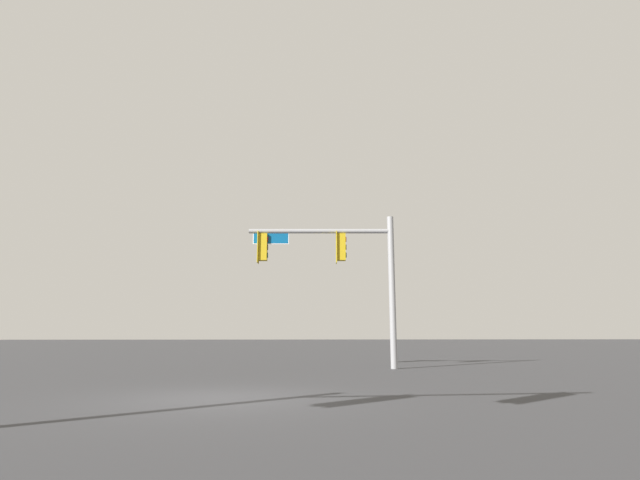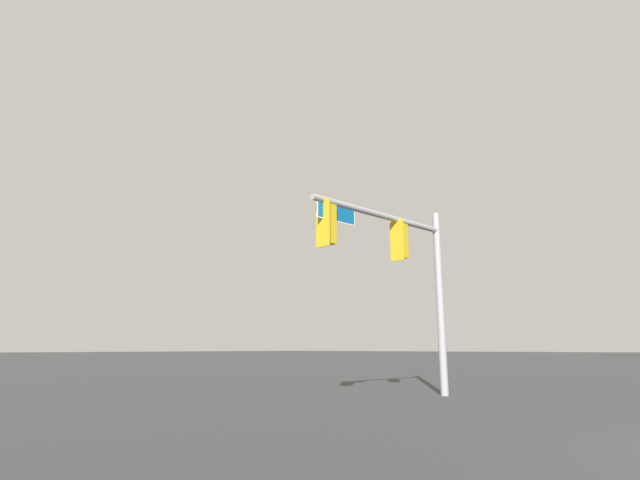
# 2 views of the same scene
# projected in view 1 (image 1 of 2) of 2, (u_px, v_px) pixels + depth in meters

# --- Properties ---
(ground_plane) EXTENTS (400.00, 400.00, 0.00)m
(ground_plane) POSITION_uv_depth(u_px,v_px,m) (218.00, 399.00, 10.16)
(ground_plane) COLOR #38383A
(signal_pole_near) EXTENTS (5.91, 0.99, 6.09)m
(signal_pole_near) POSITION_uv_depth(u_px,v_px,m) (342.00, 262.00, 20.21)
(signal_pole_near) COLOR gray
(signal_pole_near) RESTS_ON ground_plane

